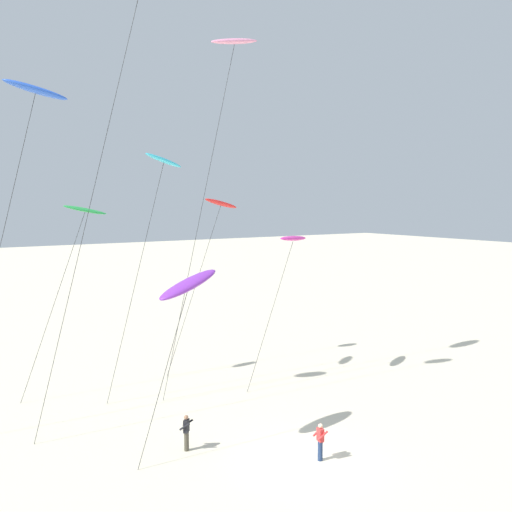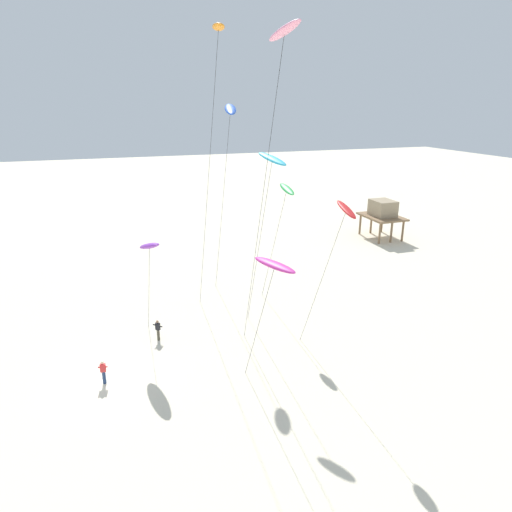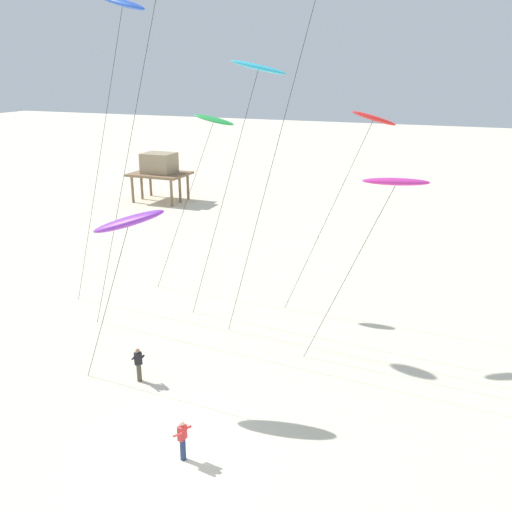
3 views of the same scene
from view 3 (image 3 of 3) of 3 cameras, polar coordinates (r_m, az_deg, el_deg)
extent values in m
plane|color=beige|center=(22.60, -7.94, -18.99)|extent=(260.00, 260.00, 0.00)
ellipsoid|color=green|center=(33.41, -4.34, 13.69)|extent=(2.59, 0.67, 0.84)
cylinder|color=#262626|center=(35.00, -7.35, 4.75)|extent=(4.12, 0.61, 10.75)
cylinder|color=#262626|center=(28.91, -12.48, 12.61)|extent=(5.99, 0.88, 21.77)
ellipsoid|color=purple|center=(23.80, -12.91, 3.44)|extent=(3.40, 1.77, 1.41)
cylinder|color=#262626|center=(25.68, -14.95, -4.85)|extent=(2.67, 0.40, 7.52)
ellipsoid|color=blue|center=(31.92, -13.48, 23.80)|extent=(3.18, 1.48, 1.11)
cylinder|color=#262626|center=(33.25, -15.78, 8.69)|extent=(4.37, 0.65, 16.69)
ellipsoid|color=red|center=(30.49, 11.88, 13.58)|extent=(2.44, 0.85, 0.98)
cylinder|color=#262626|center=(31.64, 7.14, 3.59)|extent=(4.47, 0.66, 11.12)
ellipsoid|color=#33BFE0|center=(29.18, 0.24, 18.68)|extent=(2.87, 1.64, 0.98)
cylinder|color=#262626|center=(30.51, -3.40, 5.56)|extent=(3.93, 0.58, 13.62)
cylinder|color=#262626|center=(27.53, 2.29, 11.67)|extent=(5.31, 0.78, 20.75)
ellipsoid|color=#D8339E|center=(25.13, 14.11, 7.36)|extent=(3.05, 1.91, 0.44)
cylinder|color=#262626|center=(26.44, 9.22, -2.10)|extent=(3.78, 0.56, 8.93)
cylinder|color=#4C4738|center=(26.76, -11.83, -11.55)|extent=(0.22, 0.22, 0.88)
cube|color=black|center=(26.40, -11.93, -10.18)|extent=(0.38, 0.38, 0.58)
sphere|color=#9E7051|center=(26.21, -11.99, -9.42)|extent=(0.20, 0.20, 0.20)
cylinder|color=black|center=(26.34, -12.41, -10.16)|extent=(0.42, 0.42, 0.39)
cylinder|color=black|center=(26.41, -11.47, -10.01)|extent=(0.42, 0.42, 0.39)
cylinder|color=navy|center=(21.88, -7.46, -18.95)|extent=(0.22, 0.22, 0.88)
cube|color=red|center=(21.45, -7.54, -17.41)|extent=(0.25, 0.37, 0.58)
sphere|color=beige|center=(21.21, -7.59, -16.54)|extent=(0.20, 0.20, 0.20)
cylinder|color=red|center=(21.28, -7.93, -17.59)|extent=(0.51, 0.17, 0.39)
cylinder|color=red|center=(21.56, -7.18, -17.02)|extent=(0.51, 0.17, 0.39)
cylinder|color=#846647|center=(60.91, -12.48, 6.64)|extent=(0.28, 0.28, 2.80)
cylinder|color=#846647|center=(58.42, -8.61, 6.36)|extent=(0.28, 0.28, 2.80)
cylinder|color=#846647|center=(63.78, -10.71, 7.29)|extent=(0.28, 0.28, 2.80)
cylinder|color=#846647|center=(61.41, -6.96, 7.04)|extent=(0.28, 0.28, 2.80)
cylinder|color=#846647|center=(62.34, -11.57, 6.97)|extent=(0.28, 0.28, 2.80)
cylinder|color=#846647|center=(59.91, -7.76, 6.71)|extent=(0.28, 0.28, 2.80)
cube|color=#846647|center=(60.80, -9.79, 8.24)|extent=(5.90, 4.40, 0.24)
cube|color=#9E896B|center=(60.60, -9.85, 9.33)|extent=(3.24, 2.64, 2.10)
camera|label=1|loc=(23.82, -73.47, -0.86)|focal=37.94mm
camera|label=2|loc=(24.12, 72.39, 14.59)|focal=30.96mm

